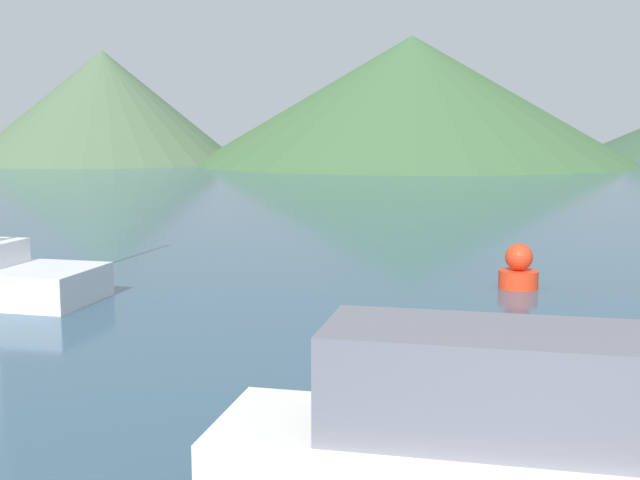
{
  "coord_description": "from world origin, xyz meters",
  "views": [
    {
      "loc": [
        -1.54,
        -3.26,
        3.63
      ],
      "look_at": [
        0.37,
        14.0,
        1.2
      ],
      "focal_mm": 45.0,
      "sensor_mm": 36.0,
      "label": 1
    }
  ],
  "objects": [
    {
      "name": "motorboat_near",
      "position": [
        1.67,
        3.1,
        0.62
      ],
      "size": [
        7.39,
        3.88,
        2.2
      ],
      "rotation": [
        0.0,
        0.0,
        -0.33
      ],
      "color": "white",
      "rests_on": "ground_plane"
    },
    {
      "name": "buoy_marker",
      "position": [
        4.95,
        14.14,
        0.43
      ],
      "size": [
        0.9,
        0.9,
        1.03
      ],
      "color": "red",
      "rests_on": "ground_plane"
    },
    {
      "name": "hill_central",
      "position": [
        -14.74,
        84.27,
        5.85
      ],
      "size": [
        28.47,
        28.47,
        11.7
      ],
      "color": "#4C6647",
      "rests_on": "ground_plane"
    },
    {
      "name": "hill_east",
      "position": [
        17.09,
        79.01,
        6.51
      ],
      "size": [
        45.02,
        45.02,
        13.01
      ],
      "color": "#3D6038",
      "rests_on": "ground_plane"
    }
  ]
}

